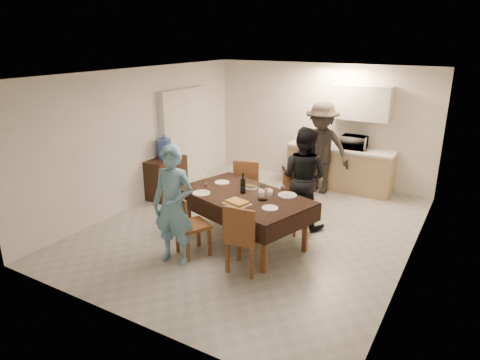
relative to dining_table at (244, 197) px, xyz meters
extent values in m
cube|color=#A7A6A2|center=(-0.10, 0.57, -0.77)|extent=(5.00, 6.00, 0.02)
cube|color=white|center=(-0.10, 0.57, 1.83)|extent=(5.00, 6.00, 0.02)
cube|color=silver|center=(-0.10, 3.57, 0.53)|extent=(5.00, 0.02, 2.60)
cube|color=silver|center=(-0.10, -2.43, 0.53)|extent=(5.00, 0.02, 2.60)
cube|color=silver|center=(-2.60, 0.57, 0.53)|extent=(0.02, 6.00, 2.60)
cube|color=silver|center=(2.40, 0.57, 0.53)|extent=(0.02, 6.00, 2.60)
cube|color=silver|center=(-2.52, 1.77, 0.28)|extent=(0.15, 1.40, 2.10)
cube|color=tan|center=(0.50, 3.25, -0.34)|extent=(2.20, 0.60, 0.86)
cube|color=beige|center=(0.50, 3.25, 0.12)|extent=(2.24, 0.64, 0.05)
cube|color=silver|center=(0.80, 3.39, 1.08)|extent=(1.20, 0.34, 0.70)
cube|color=black|center=(0.00, 0.00, 0.02)|extent=(2.32, 1.74, 0.04)
cube|color=brown|center=(0.00, 0.00, -0.39)|extent=(0.08, 0.08, 0.76)
cube|color=brown|center=(-0.45, -0.75, -0.29)|extent=(0.59, 0.59, 0.05)
cube|color=brown|center=(-0.45, -0.95, -0.03)|extent=(0.41, 0.24, 0.47)
cube|color=brown|center=(0.45, -0.75, -0.27)|extent=(0.50, 0.50, 0.05)
cube|color=brown|center=(0.45, -0.96, 0.00)|extent=(0.46, 0.08, 0.49)
cube|color=brown|center=(-0.45, 0.75, -0.27)|extent=(0.58, 0.58, 0.06)
cube|color=brown|center=(-0.45, 0.54, 0.01)|extent=(0.46, 0.17, 0.50)
cube|color=brown|center=(0.45, 0.75, -0.30)|extent=(0.45, 0.45, 0.05)
cube|color=brown|center=(0.45, 0.55, -0.04)|extent=(0.44, 0.05, 0.47)
cube|color=black|center=(-2.38, 0.97, -0.36)|extent=(0.44, 0.87, 0.81)
cylinder|color=#4162C6|center=(-2.38, 0.97, 0.24)|extent=(0.27, 0.27, 0.40)
cylinder|color=white|center=(0.35, -0.05, 0.14)|extent=(0.14, 0.14, 0.22)
cube|color=gold|center=(0.10, -0.38, 0.06)|extent=(0.43, 0.36, 0.05)
cylinder|color=white|center=(0.30, 0.18, 0.07)|extent=(0.19, 0.19, 0.07)
cylinder|color=white|center=(-0.05, 0.28, 0.06)|extent=(0.22, 0.22, 0.04)
cylinder|color=white|center=(-0.60, -0.30, 0.05)|extent=(0.28, 0.28, 0.02)
cylinder|color=white|center=(0.60, -0.30, 0.04)|extent=(0.24, 0.24, 0.01)
cylinder|color=white|center=(-0.60, 0.30, 0.04)|extent=(0.25, 0.25, 0.01)
cylinder|color=white|center=(0.60, 0.30, 0.05)|extent=(0.29, 0.29, 0.02)
imported|color=silver|center=(0.77, 3.25, 0.28)|extent=(0.50, 0.34, 0.28)
imported|color=#6196B5|center=(-0.55, -1.05, 0.11)|extent=(0.70, 0.51, 1.75)
imported|color=black|center=(0.55, 1.05, 0.11)|extent=(0.89, 0.72, 1.75)
imported|color=black|center=(0.22, 2.80, 0.18)|extent=(1.23, 0.71, 1.90)
camera|label=1|loc=(3.09, -5.40, 2.40)|focal=32.00mm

